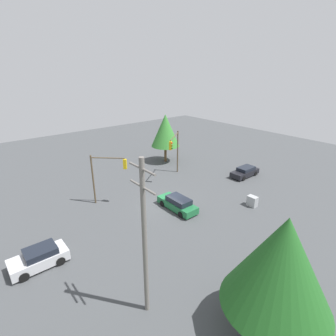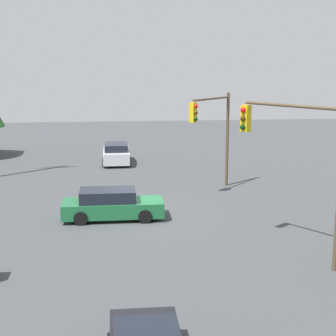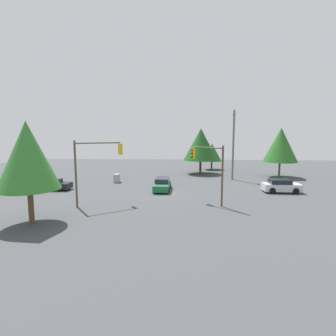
# 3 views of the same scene
# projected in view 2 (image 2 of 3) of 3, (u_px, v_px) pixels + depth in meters

# --- Properties ---
(ground_plane) EXTENTS (80.00, 80.00, 0.00)m
(ground_plane) POSITION_uv_depth(u_px,v_px,m) (137.00, 216.00, 24.71)
(ground_plane) COLOR #424447
(sedan_green) EXTENTS (4.70, 1.85, 1.42)m
(sedan_green) POSITION_uv_depth(u_px,v_px,m) (112.00, 205.00, 24.13)
(sedan_green) COLOR #1E6638
(sedan_green) RESTS_ON ground_plane
(sedan_silver) EXTENTS (1.99, 4.03, 1.48)m
(sedan_silver) POSITION_uv_depth(u_px,v_px,m) (116.00, 154.00, 37.28)
(sedan_silver) COLOR silver
(sedan_silver) RESTS_ON ground_plane
(traffic_signal_main) EXTENTS (2.84, 3.73, 5.95)m
(traffic_signal_main) POSITION_uv_depth(u_px,v_px,m) (297.00, 150.00, 18.75)
(traffic_signal_main) COLOR brown
(traffic_signal_main) RESTS_ON ground_plane
(traffic_signal_cross) EXTENTS (2.76, 2.88, 5.51)m
(traffic_signal_cross) POSITION_uv_depth(u_px,v_px,m) (214.00, 125.00, 28.84)
(traffic_signal_cross) COLOR brown
(traffic_signal_cross) RESTS_ON ground_plane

